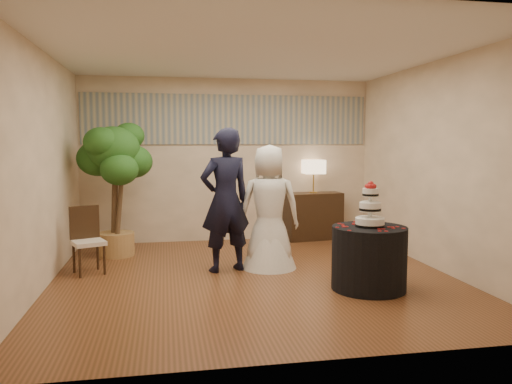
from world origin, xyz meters
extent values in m
cube|color=brown|center=(0.00, 0.00, 0.00)|extent=(5.00, 5.00, 0.00)
cube|color=white|center=(0.00, 0.00, 2.80)|extent=(5.00, 5.00, 0.00)
cube|color=beige|center=(0.00, 2.50, 1.40)|extent=(5.00, 0.06, 2.80)
cube|color=beige|center=(0.00, -2.50, 1.40)|extent=(5.00, 0.06, 2.80)
cube|color=beige|center=(-2.50, 0.00, 1.40)|extent=(0.06, 5.00, 2.80)
cube|color=beige|center=(2.50, 0.00, 1.40)|extent=(0.06, 5.00, 2.80)
cube|color=gray|center=(0.00, 2.48, 2.10)|extent=(4.90, 0.02, 0.85)
imported|color=black|center=(-0.32, 0.38, 0.95)|extent=(0.80, 0.64, 1.90)
imported|color=white|center=(0.29, 0.43, 0.84)|extent=(0.92, 0.85, 1.68)
cylinder|color=black|center=(1.23, -0.75, 0.37)|extent=(1.00, 1.00, 0.74)
cube|color=black|center=(1.48, 2.30, 0.41)|extent=(1.04, 0.56, 0.82)
camera|label=1|loc=(-1.10, -6.12, 1.71)|focal=35.00mm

